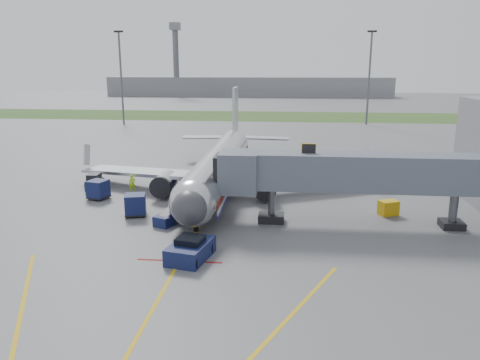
# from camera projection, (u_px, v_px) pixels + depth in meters

# --- Properties ---
(ground) EXTENTS (400.00, 400.00, 0.00)m
(ground) POSITION_uv_depth(u_px,v_px,m) (191.00, 240.00, 36.18)
(ground) COLOR #565659
(ground) RESTS_ON ground
(grass_strip) EXTENTS (300.00, 25.00, 0.01)m
(grass_strip) POSITION_uv_depth(u_px,v_px,m) (260.00, 116.00, 123.09)
(grass_strip) COLOR #2D4C1E
(grass_strip) RESTS_ON ground
(apron_markings) EXTENTS (21.52, 50.00, 0.01)m
(apron_markings) POSITION_uv_depth(u_px,v_px,m) (167.00, 283.00, 29.03)
(apron_markings) COLOR gold
(apron_markings) RESTS_ON ground
(airliner) EXTENTS (32.10, 35.67, 10.25)m
(airliner) POSITION_uv_depth(u_px,v_px,m) (219.00, 166.00, 50.27)
(airliner) COLOR silver
(airliner) RESTS_ON ground
(jet_bridge) EXTENTS (25.30, 4.00, 6.90)m
(jet_bridge) POSITION_uv_depth(u_px,v_px,m) (355.00, 173.00, 38.67)
(jet_bridge) COLOR slate
(jet_bridge) RESTS_ON ground
(light_mast_left) EXTENTS (2.00, 0.44, 20.40)m
(light_mast_left) POSITION_uv_depth(u_px,v_px,m) (121.00, 76.00, 104.14)
(light_mast_left) COLOR #595B60
(light_mast_left) RESTS_ON ground
(light_mast_right) EXTENTS (2.00, 0.44, 20.40)m
(light_mast_right) POSITION_uv_depth(u_px,v_px,m) (369.00, 76.00, 103.56)
(light_mast_right) COLOR #595B60
(light_mast_right) RESTS_ON ground
(distant_terminal) EXTENTS (120.00, 14.00, 8.00)m
(distant_terminal) POSITION_uv_depth(u_px,v_px,m) (248.00, 87.00, 200.37)
(distant_terminal) COLOR slate
(distant_terminal) RESTS_ON ground
(control_tower) EXTENTS (4.00, 4.00, 30.00)m
(control_tower) POSITION_uv_depth(u_px,v_px,m) (176.00, 54.00, 195.28)
(control_tower) COLOR #595B60
(control_tower) RESTS_ON ground
(pushback_tug) EXTENTS (3.14, 4.29, 1.61)m
(pushback_tug) POSITION_uv_depth(u_px,v_px,m) (190.00, 250.00, 32.57)
(pushback_tug) COLOR #0C1337
(pushback_tug) RESTS_ON ground
(baggage_tug) EXTENTS (1.37, 2.52, 1.74)m
(baggage_tug) POSITION_uv_depth(u_px,v_px,m) (94.00, 183.00, 50.68)
(baggage_tug) COLOR #0C1337
(baggage_tug) RESTS_ON ground
(baggage_cart_a) EXTENTS (2.21, 2.21, 1.92)m
(baggage_cart_a) POSITION_uv_depth(u_px,v_px,m) (98.00, 190.00, 47.04)
(baggage_cart_a) COLOR #0C1337
(baggage_cart_a) RESTS_ON ground
(baggage_cart_b) EXTENTS (2.22, 2.22, 1.96)m
(baggage_cart_b) POSITION_uv_depth(u_px,v_px,m) (135.00, 205.00, 41.83)
(baggage_cart_b) COLOR #0C1337
(baggage_cart_b) RESTS_ON ground
(baggage_cart_c) EXTENTS (2.13, 2.13, 1.96)m
(baggage_cart_c) POSITION_uv_depth(u_px,v_px,m) (190.00, 182.00, 50.07)
(baggage_cart_c) COLOR #0C1337
(baggage_cart_c) RESTS_ON ground
(belt_loader) EXTENTS (2.73, 4.37, 2.08)m
(belt_loader) POSITION_uv_depth(u_px,v_px,m) (172.00, 216.00, 40.20)
(belt_loader) COLOR #0C1337
(belt_loader) RESTS_ON ground
(ground_power_cart) EXTENTS (1.93, 1.65, 1.31)m
(ground_power_cart) POSITION_uv_depth(u_px,v_px,m) (388.00, 208.00, 42.13)
(ground_power_cart) COLOR #E3A70D
(ground_power_cart) RESTS_ON ground
(ramp_worker) EXTENTS (0.81, 0.65, 1.92)m
(ramp_worker) POSITION_uv_depth(u_px,v_px,m) (132.00, 184.00, 49.47)
(ramp_worker) COLOR #A2D519
(ramp_worker) RESTS_ON ground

